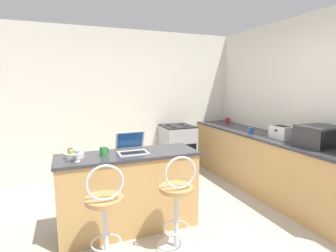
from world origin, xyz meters
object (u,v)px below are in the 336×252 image
at_px(stove_range, 177,149).
at_px(mug_blue, 250,130).
at_px(fruit_bowl, 74,154).
at_px(mug_red, 227,120).
at_px(bar_stool_far, 177,206).
at_px(toaster, 281,132).
at_px(mug_green, 104,151).
at_px(bar_stool_near, 105,219).
at_px(wine_glass_short, 77,150).
at_px(microwave, 319,136).
at_px(laptop, 132,147).

height_order(stove_range, mug_blue, mug_blue).
height_order(fruit_bowl, mug_red, fruit_bowl).
relative_size(bar_stool_far, toaster, 3.36).
height_order(bar_stool_far, mug_blue, bar_stool_far).
height_order(stove_range, mug_red, mug_red).
bearing_deg(mug_green, bar_stool_far, -42.63).
height_order(bar_stool_near, stove_range, bar_stool_near).
height_order(bar_stool_far, mug_green, same).
xyz_separation_m(bar_stool_near, toaster, (2.53, 0.55, 0.52)).
xyz_separation_m(wine_glass_short, mug_blue, (2.59, 0.61, -0.07)).
distance_m(fruit_bowl, wine_glass_short, 0.19).
bearing_deg(toaster, stove_range, 119.25).
distance_m(toaster, mug_red, 1.63).
bearing_deg(stove_range, bar_stool_near, -127.31).
relative_size(stove_range, fruit_bowl, 4.49).
bearing_deg(mug_green, microwave, -12.76).
bearing_deg(laptop, microwave, -15.44).
bearing_deg(mug_blue, mug_red, 73.15).
relative_size(bar_stool_far, fruit_bowl, 4.95).
relative_size(laptop, toaster, 1.11).
height_order(microwave, fruit_bowl, microwave).
relative_size(laptop, mug_red, 3.33).
xyz_separation_m(bar_stool_near, mug_blue, (2.39, 1.04, 0.48)).
relative_size(bar_stool_near, mug_blue, 10.70).
height_order(bar_stool_far, fruit_bowl, fruit_bowl).
bearing_deg(bar_stool_far, toaster, 16.62).
bearing_deg(stove_range, laptop, -128.71).
bearing_deg(wine_glass_short, mug_blue, 13.16).
height_order(laptop, wine_glass_short, laptop).
bearing_deg(laptop, mug_green, -173.18).
relative_size(laptop, microwave, 0.72).
distance_m(bar_stool_far, mug_blue, 2.05).
relative_size(wine_glass_short, mug_blue, 1.75).
height_order(microwave, stove_range, microwave).
relative_size(laptop, wine_glass_short, 2.03).
distance_m(fruit_bowl, mug_blue, 2.65).
bearing_deg(microwave, fruit_bowl, 167.82).
bearing_deg(fruit_bowl, stove_range, 39.77).
height_order(toaster, stove_range, toaster).
bearing_deg(bar_stool_near, laptop, 56.56).
bearing_deg(toaster, mug_blue, 105.61).
height_order(mug_green, mug_red, mug_green).
distance_m(bar_stool_near, laptop, 0.87).
bearing_deg(bar_stool_near, mug_blue, 23.48).
bearing_deg(mug_green, mug_blue, 11.64).
height_order(mug_green, wine_glass_short, wine_glass_short).
bearing_deg(toaster, mug_green, 179.62).
bearing_deg(mug_red, bar_stool_near, -141.65).
distance_m(bar_stool_far, wine_glass_short, 1.13).
relative_size(microwave, wine_glass_short, 2.82).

